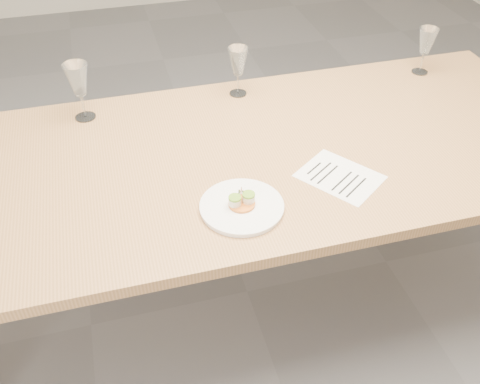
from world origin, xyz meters
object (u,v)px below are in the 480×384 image
object	(u,v)px
recipe_sheet	(340,176)
wine_glass_3	(427,42)
dining_table	(249,167)
wine_glass_1	(78,81)
wine_glass_2	(238,62)
dinner_plate	(242,206)

from	to	relation	value
recipe_sheet	wine_glass_3	world-z (taller)	wine_glass_3
dining_table	wine_glass_1	size ratio (longest dim) A/B	11.01
wine_glass_1	wine_glass_2	bearing A→B (deg)	1.99
wine_glass_3	dining_table	bearing A→B (deg)	-157.09
wine_glass_3	wine_glass_2	bearing A→B (deg)	178.12
wine_glass_3	recipe_sheet	bearing A→B (deg)	-136.90
dinner_plate	wine_glass_3	size ratio (longest dim) A/B	1.31
dinner_plate	recipe_sheet	size ratio (longest dim) A/B	0.82
recipe_sheet	wine_glass_3	bearing A→B (deg)	7.62
wine_glass_2	wine_glass_3	size ratio (longest dim) A/B	1.01
recipe_sheet	wine_glass_1	xyz separation A→B (m)	(-0.78, 0.59, 0.15)
recipe_sheet	wine_glass_3	xyz separation A→B (m)	(0.62, 0.58, 0.14)
wine_glass_1	wine_glass_3	bearing A→B (deg)	-0.22
dining_table	wine_glass_2	bearing A→B (deg)	80.28
dining_table	wine_glass_1	xyz separation A→B (m)	(-0.53, 0.37, 0.22)
dining_table	wine_glass_3	distance (m)	0.96
wine_glass_2	dinner_plate	bearing A→B (deg)	-104.18
wine_glass_3	dinner_plate	bearing A→B (deg)	-146.20
dining_table	wine_glass_3	bearing A→B (deg)	22.91
dining_table	dinner_plate	xyz separation A→B (m)	(-0.10, -0.28, 0.08)
dining_table	wine_glass_2	world-z (taller)	wine_glass_2
wine_glass_1	wine_glass_3	size ratio (longest dim) A/B	1.12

